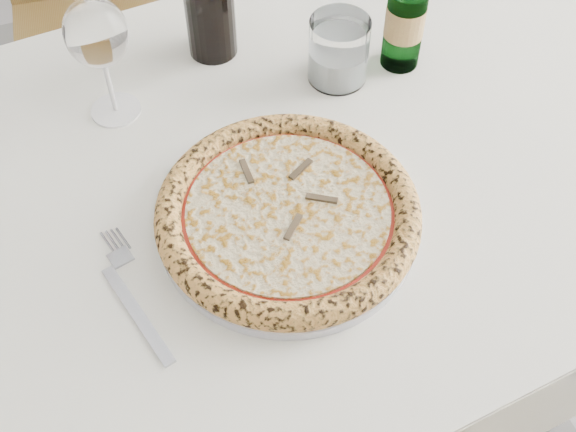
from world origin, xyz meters
name	(u,v)px	position (x,y,z in m)	size (l,w,h in m)	color
dining_table	(263,212)	(-0.02, 0.13, 0.66)	(1.47, 0.95, 0.76)	brown
plate	(288,221)	(-0.02, 0.03, 0.76)	(0.32, 0.32, 0.02)	silver
pizza	(288,213)	(-0.02, 0.03, 0.78)	(0.33, 0.33, 0.03)	#EEC680
fork	(132,296)	(-0.23, 0.00, 0.76)	(0.05, 0.22, 0.00)	#9C9FA9
wine_glass	(97,36)	(-0.18, 0.31, 0.89)	(0.08, 0.08, 0.19)	white
tumbler	(338,54)	(0.15, 0.26, 0.80)	(0.09, 0.09, 0.10)	white
beer_bottle	(406,13)	(0.25, 0.26, 0.85)	(0.06, 0.06, 0.22)	#2C6834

